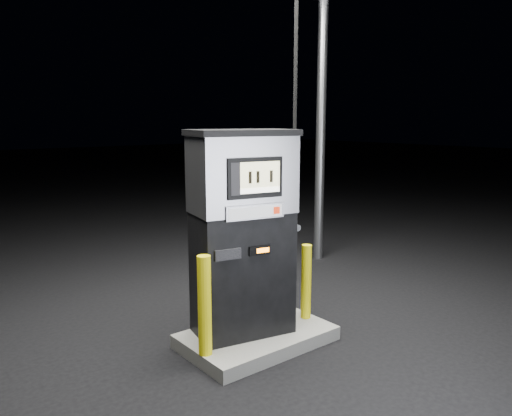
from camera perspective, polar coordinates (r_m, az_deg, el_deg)
ground at (r=5.70m, az=0.10°, el=-15.22°), size 80.00×80.00×0.00m
pump_island at (r=5.67m, az=0.10°, el=-14.54°), size 1.60×1.00×0.15m
fuel_dispenser at (r=5.29m, az=-1.53°, el=-2.64°), size 1.26×0.86×4.54m
bollard_left at (r=4.97m, az=-5.90°, el=-11.04°), size 0.16×0.16×1.01m
bollard_right at (r=5.86m, az=5.75°, el=-8.37°), size 0.15×0.15×0.88m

